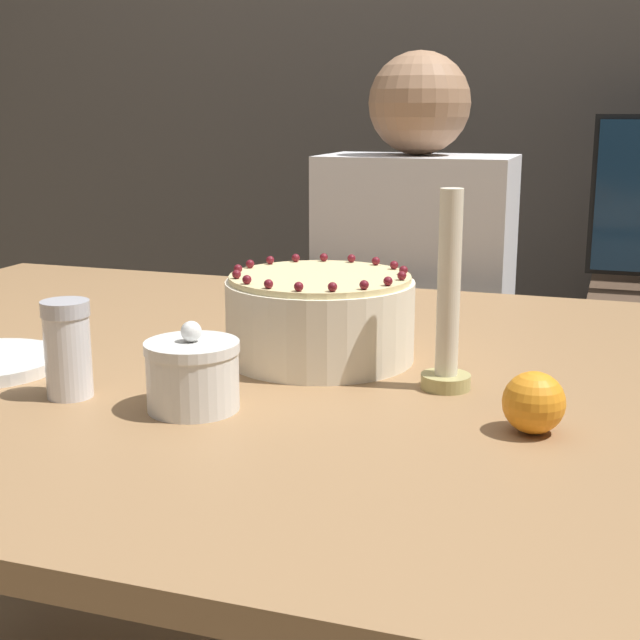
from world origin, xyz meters
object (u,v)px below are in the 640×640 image
(sugar_bowl, at_px, (193,375))
(sugar_shaker, at_px, (68,349))
(cake, at_px, (320,317))
(candle, at_px, (448,311))
(person_man_blue_shirt, at_px, (413,374))

(sugar_bowl, height_order, sugar_shaker, sugar_shaker)
(cake, height_order, candle, candle)
(cake, height_order, sugar_bowl, cake)
(cake, xyz_separation_m, candle, (0.19, -0.08, 0.04))
(cake, xyz_separation_m, person_man_blue_shirt, (-0.03, 0.73, -0.29))
(sugar_shaker, bearing_deg, cake, 48.04)
(sugar_bowl, relative_size, person_man_blue_shirt, 0.09)
(sugar_bowl, distance_m, sugar_shaker, 0.16)
(sugar_bowl, xyz_separation_m, person_man_blue_shirt, (0.04, 0.98, -0.28))
(cake, relative_size, person_man_blue_shirt, 0.21)
(candle, bearing_deg, sugar_bowl, -146.72)
(candle, relative_size, person_man_blue_shirt, 0.20)
(sugar_shaker, xyz_separation_m, person_man_blue_shirt, (0.20, 0.98, -0.29))
(sugar_shaker, bearing_deg, sugar_bowl, 2.17)
(candle, xyz_separation_m, person_man_blue_shirt, (-0.22, 0.81, -0.33))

